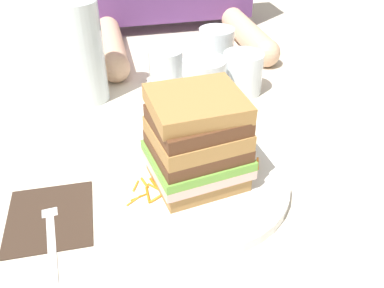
{
  "coord_description": "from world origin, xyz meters",
  "views": [
    {
      "loc": [
        -0.13,
        -0.44,
        0.39
      ],
      "look_at": [
        -0.02,
        0.02,
        0.06
      ],
      "focal_mm": 38.29,
      "sensor_mm": 36.0,
      "label": 1
    }
  ],
  "objects": [
    {
      "name": "carrot_shred_10",
      "position": [
        0.06,
        0.01,
        0.02
      ],
      "size": [
        0.03,
        0.02,
        0.0
      ],
      "primitive_type": "cylinder",
      "rotation": [
        0.0,
        1.57,
        5.62
      ],
      "color": "orange",
      "rests_on": "main_plate"
    },
    {
      "name": "carrot_shred_8",
      "position": [
        0.06,
        0.0,
        0.02
      ],
      "size": [
        0.0,
        0.03,
        0.0
      ],
      "primitive_type": "cylinder",
      "rotation": [
        0.0,
        1.57,
        4.69
      ],
      "color": "orange",
      "rests_on": "main_plate"
    },
    {
      "name": "carrot_shred_7",
      "position": [
        -0.09,
        -0.01,
        0.02
      ],
      "size": [
        0.01,
        0.02,
        0.0
      ],
      "primitive_type": "cylinder",
      "rotation": [
        0.0,
        1.57,
        4.98
      ],
      "color": "orange",
      "rests_on": "main_plate"
    },
    {
      "name": "empty_tumbler_0",
      "position": [
        -0.0,
        0.32,
        0.04
      ],
      "size": [
        0.07,
        0.07,
        0.08
      ],
      "primitive_type": "cylinder",
      "color": "silver",
      "rests_on": "ground_plane"
    },
    {
      "name": "carrot_shred_0",
      "position": [
        -0.11,
        -0.04,
        0.02
      ],
      "size": [
        0.02,
        0.02,
        0.0
      ],
      "primitive_type": "cylinder",
      "rotation": [
        0.0,
        1.57,
        0.63
      ],
      "color": "orange",
      "rests_on": "main_plate"
    },
    {
      "name": "carrot_shred_6",
      "position": [
        -0.1,
        -0.03,
        0.02
      ],
      "size": [
        0.02,
        0.01,
        0.0
      ],
      "primitive_type": "cylinder",
      "rotation": [
        0.0,
        1.57,
        3.5
      ],
      "color": "orange",
      "rests_on": "main_plate"
    },
    {
      "name": "side_plate",
      "position": [
        0.28,
        0.09,
        0.01
      ],
      "size": [
        0.2,
        0.2,
        0.01
      ],
      "primitive_type": "cylinder",
      "color": "white",
      "rests_on": "ground_plane"
    },
    {
      "name": "napkin_dark",
      "position": [
        -0.22,
        -0.03,
        0.0
      ],
      "size": [
        0.11,
        0.13,
        0.0
      ],
      "primitive_type": "cube",
      "rotation": [
        0.0,
        0.0,
        -0.02
      ],
      "color": "#38281E",
      "rests_on": "ground_plane"
    },
    {
      "name": "water_bottle",
      "position": [
        -0.16,
        0.29,
        0.11
      ],
      "size": [
        0.08,
        0.08,
        0.26
      ],
      "color": "silver",
      "rests_on": "ground_plane"
    },
    {
      "name": "empty_tumbler_1",
      "position": [
        0.12,
        0.35,
        0.05
      ],
      "size": [
        0.07,
        0.07,
        0.1
      ],
      "primitive_type": "cylinder",
      "color": "silver",
      "rests_on": "ground_plane"
    },
    {
      "name": "carrot_shred_1",
      "position": [
        -0.1,
        -0.01,
        0.02
      ],
      "size": [
        0.01,
        0.02,
        0.0
      ],
      "primitive_type": "cylinder",
      "rotation": [
        0.0,
        1.57,
        4.28
      ],
      "color": "orange",
      "rests_on": "main_plate"
    },
    {
      "name": "carrot_shred_5",
      "position": [
        -0.08,
        -0.04,
        0.02
      ],
      "size": [
        0.02,
        0.02,
        0.0
      ],
      "primitive_type": "cylinder",
      "rotation": [
        0.0,
        1.57,
        3.68
      ],
      "color": "orange",
      "rests_on": "main_plate"
    },
    {
      "name": "carrot_shred_2",
      "position": [
        -0.08,
        -0.01,
        0.02
      ],
      "size": [
        0.01,
        0.03,
        0.0
      ],
      "primitive_type": "cylinder",
      "rotation": [
        0.0,
        1.57,
        5.02
      ],
      "color": "orange",
      "rests_on": "main_plate"
    },
    {
      "name": "knife",
      "position": [
        0.15,
        -0.03,
        0.0
      ],
      "size": [
        0.02,
        0.2,
        0.0
      ],
      "color": "silver",
      "rests_on": "ground_plane"
    },
    {
      "name": "carrot_shred_3",
      "position": [
        -0.08,
        -0.02,
        0.02
      ],
      "size": [
        0.02,
        0.02,
        0.0
      ],
      "primitive_type": "cylinder",
      "rotation": [
        0.0,
        1.57,
        2.25
      ],
      "color": "orange",
      "rests_on": "main_plate"
    },
    {
      "name": "carrot_shred_4",
      "position": [
        -0.09,
        -0.03,
        0.02
      ],
      "size": [
        0.0,
        0.03,
        0.0
      ],
      "primitive_type": "cylinder",
      "rotation": [
        0.0,
        1.57,
        4.71
      ],
      "color": "orange",
      "rests_on": "main_plate"
    },
    {
      "name": "ground_plane",
      "position": [
        0.0,
        0.0,
        0.0
      ],
      "size": [
        3.0,
        3.0,
        0.0
      ],
      "primitive_type": "plane",
      "color": "beige"
    },
    {
      "name": "sandwich",
      "position": [
        -0.02,
        -0.01,
        0.08
      ],
      "size": [
        0.14,
        0.13,
        0.13
      ],
      "color": "#A87A42",
      "rests_on": "main_plate"
    },
    {
      "name": "empty_tumbler_2",
      "position": [
        0.14,
        0.25,
        0.04
      ],
      "size": [
        0.08,
        0.08,
        0.08
      ],
      "primitive_type": "cylinder",
      "color": "silver",
      "rests_on": "ground_plane"
    },
    {
      "name": "main_plate",
      "position": [
        -0.02,
        -0.01,
        0.01
      ],
      "size": [
        0.26,
        0.26,
        0.02
      ],
      "primitive_type": "cylinder",
      "color": "white",
      "rests_on": "ground_plane"
    },
    {
      "name": "fork",
      "position": [
        -0.22,
        -0.05,
        0.0
      ],
      "size": [
        0.03,
        0.17,
        0.0
      ],
      "color": "silver",
      "rests_on": "napkin_dark"
    },
    {
      "name": "juice_glass",
      "position": [
        0.05,
        0.21,
        0.04
      ],
      "size": [
        0.08,
        0.08,
        0.09
      ],
      "color": "white",
      "rests_on": "ground_plane"
    },
    {
      "name": "carrot_shred_11",
      "position": [
        0.04,
        -0.01,
        0.02
      ],
      "size": [
        0.02,
        0.03,
        0.0
      ],
      "primitive_type": "cylinder",
      "rotation": [
        0.0,
        1.57,
        4.28
      ],
      "color": "orange",
      "rests_on": "main_plate"
    },
    {
      "name": "carrot_shred_9",
      "position": [
        0.05,
        0.02,
        0.02
      ],
      "size": [
        0.02,
        0.01,
        0.0
      ],
      "primitive_type": "cylinder",
      "rotation": [
        0.0,
        1.57,
        2.62
      ],
      "color": "orange",
      "rests_on": "main_plate"
    },
    {
      "name": "carrot_shred_12",
      "position": [
        0.08,
        -0.0,
        0.02
      ],
      "size": [
        0.01,
        0.03,
        0.0
      ],
      "primitive_type": "cylinder",
      "rotation": [
        0.0,
        1.57,
        1.21
      ],
      "color": "orange",
      "rests_on": "main_plate"
    }
  ]
}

